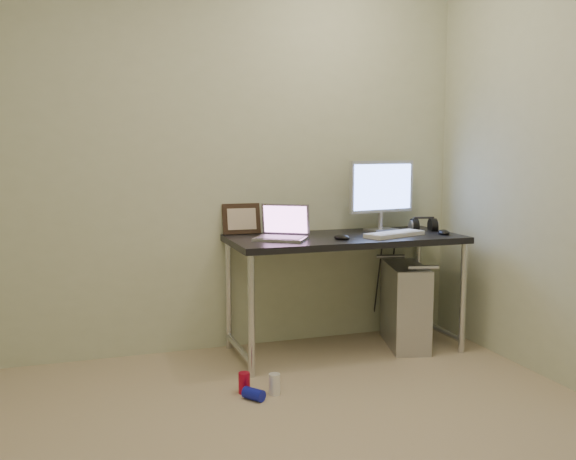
% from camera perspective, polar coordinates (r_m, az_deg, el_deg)
% --- Properties ---
extents(wall_back, '(3.50, 0.02, 2.50)m').
position_cam_1_polar(wall_back, '(4.10, -7.70, 6.48)').
color(wall_back, beige).
rests_on(wall_back, ground).
extents(desk, '(1.47, 0.64, 0.75)m').
position_cam_1_polar(desk, '(4.10, 5.08, -1.70)').
color(desk, black).
rests_on(desk, ground).
extents(tower_computer, '(0.36, 0.56, 0.58)m').
position_cam_1_polar(tower_computer, '(4.34, 10.37, -6.58)').
color(tower_computer, silver).
rests_on(tower_computer, ground).
extents(cable_a, '(0.01, 0.16, 0.69)m').
position_cam_1_polar(cable_a, '(4.55, 8.03, -4.25)').
color(cable_a, black).
rests_on(cable_a, ground).
extents(cable_b, '(0.02, 0.11, 0.71)m').
position_cam_1_polar(cable_b, '(4.57, 9.15, -4.46)').
color(cable_b, black).
rests_on(cable_b, ground).
extents(can_red, '(0.08, 0.08, 0.11)m').
position_cam_1_polar(can_red, '(3.53, -3.91, -13.40)').
color(can_red, '#AC0926').
rests_on(can_red, ground).
extents(can_white, '(0.08, 0.08, 0.11)m').
position_cam_1_polar(can_white, '(3.51, -1.21, -13.54)').
color(can_white, white).
rests_on(can_white, ground).
extents(can_blue, '(0.12, 0.13, 0.06)m').
position_cam_1_polar(can_blue, '(3.45, -3.07, -14.36)').
color(can_blue, '#1118AA').
rests_on(can_blue, ground).
extents(laptop, '(0.39, 0.37, 0.21)m').
position_cam_1_polar(laptop, '(3.93, -0.48, -0.09)').
color(laptop, '#BBBAC1').
rests_on(laptop, desk).
extents(monitor, '(0.50, 0.18, 0.47)m').
position_cam_1_polar(monitor, '(4.35, 8.35, 3.54)').
color(monitor, '#BBBAC1').
rests_on(monitor, desk).
extents(keyboard, '(0.44, 0.27, 0.03)m').
position_cam_1_polar(keyboard, '(4.11, 9.45, -0.37)').
color(keyboard, silver).
rests_on(keyboard, desk).
extents(mouse_right, '(0.11, 0.14, 0.04)m').
position_cam_1_polar(mouse_right, '(4.26, 13.68, -0.11)').
color(mouse_right, black).
rests_on(mouse_right, desk).
extents(mouse_left, '(0.11, 0.13, 0.04)m').
position_cam_1_polar(mouse_left, '(3.92, 4.80, -0.55)').
color(mouse_left, black).
rests_on(mouse_left, desk).
extents(headphones, '(0.19, 0.11, 0.12)m').
position_cam_1_polar(headphones, '(4.42, 11.96, 0.35)').
color(headphones, black).
rests_on(headphones, desk).
extents(picture_frame, '(0.25, 0.08, 0.20)m').
position_cam_1_polar(picture_frame, '(4.16, -4.17, 1.00)').
color(picture_frame, black).
rests_on(picture_frame, desk).
extents(webcam, '(0.04, 0.03, 0.11)m').
position_cam_1_polar(webcam, '(4.18, -0.71, 0.77)').
color(webcam, silver).
rests_on(webcam, desk).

